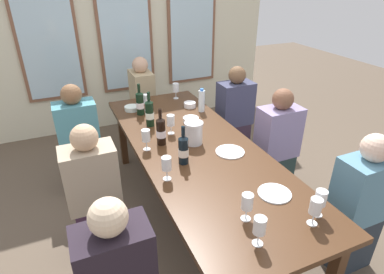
# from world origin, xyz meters

# --- Properties ---
(ground_plane) EXTENTS (12.00, 12.00, 0.00)m
(ground_plane) POSITION_xyz_m (0.00, 0.00, 0.00)
(ground_plane) COLOR brown
(back_wall_with_windows) EXTENTS (4.14, 0.10, 2.90)m
(back_wall_with_windows) POSITION_xyz_m (0.00, 2.32, 1.45)
(back_wall_with_windows) COLOR beige
(back_wall_with_windows) RESTS_ON ground
(dining_table) EXTENTS (0.94, 2.58, 0.74)m
(dining_table) POSITION_xyz_m (0.00, 0.00, 0.67)
(dining_table) COLOR #452A17
(dining_table) RESTS_ON ground
(white_plate_0) EXTENTS (0.23, 0.23, 0.01)m
(white_plate_0) POSITION_xyz_m (0.21, -0.18, 0.74)
(white_plate_0) COLOR white
(white_plate_0) RESTS_ON dining_table
(white_plate_1) EXTENTS (0.22, 0.22, 0.01)m
(white_plate_1) POSITION_xyz_m (0.21, -0.76, 0.74)
(white_plate_1) COLOR white
(white_plate_1) RESTS_ON dining_table
(metal_pitcher) EXTENTS (0.16, 0.16, 0.19)m
(metal_pitcher) POSITION_xyz_m (0.01, 0.08, 0.84)
(metal_pitcher) COLOR silver
(metal_pitcher) RESTS_ON dining_table
(wine_bottle_0) EXTENTS (0.08, 0.08, 0.31)m
(wine_bottle_0) POSITION_xyz_m (-0.23, 0.84, 0.86)
(wine_bottle_0) COLOR black
(wine_bottle_0) RESTS_ON dining_table
(wine_bottle_1) EXTENTS (0.08, 0.08, 0.30)m
(wine_bottle_1) POSITION_xyz_m (-0.19, -0.17, 0.85)
(wine_bottle_1) COLOR black
(wine_bottle_1) RESTS_ON dining_table
(wine_bottle_2) EXTENTS (0.08, 0.08, 0.31)m
(wine_bottle_2) POSITION_xyz_m (-0.24, 0.17, 0.86)
(wine_bottle_2) COLOR black
(wine_bottle_2) RESTS_ON dining_table
(wine_bottle_3) EXTENTS (0.08, 0.08, 0.33)m
(wine_bottle_3) POSITION_xyz_m (-0.22, 0.55, 0.87)
(wine_bottle_3) COLOR black
(wine_bottle_3) RESTS_ON dining_table
(tasting_bowl_0) EXTENTS (0.15, 0.15, 0.04)m
(tasting_bowl_0) POSITION_xyz_m (-0.29, 0.98, 0.76)
(tasting_bowl_0) COLOR white
(tasting_bowl_0) RESTS_ON dining_table
(tasting_bowl_1) EXTENTS (0.12, 0.12, 0.05)m
(tasting_bowl_1) POSITION_xyz_m (0.29, 0.81, 0.77)
(tasting_bowl_1) COLOR white
(tasting_bowl_1) RESTS_ON dining_table
(tasting_bowl_2) EXTENTS (0.15, 0.15, 0.05)m
(tasting_bowl_2) POSITION_xyz_m (0.15, 0.47, 0.76)
(tasting_bowl_2) COLOR white
(tasting_bowl_2) RESTS_ON dining_table
(water_bottle) EXTENTS (0.06, 0.06, 0.24)m
(water_bottle) POSITION_xyz_m (0.35, 0.67, 0.85)
(water_bottle) COLOR white
(water_bottle) RESTS_ON dining_table
(wine_glass_0) EXTENTS (0.07, 0.07, 0.17)m
(wine_glass_0) POSITION_xyz_m (-0.13, -1.07, 0.86)
(wine_glass_0) COLOR white
(wine_glass_0) RESTS_ON dining_table
(wine_glass_1) EXTENTS (0.07, 0.07, 0.17)m
(wine_glass_1) POSITION_xyz_m (0.24, -1.07, 0.86)
(wine_glass_1) COLOR white
(wine_glass_1) RESTS_ON dining_table
(wine_glass_2) EXTENTS (0.07, 0.07, 0.17)m
(wine_glass_2) POSITION_xyz_m (0.32, -1.02, 0.86)
(wine_glass_2) COLOR white
(wine_glass_2) RESTS_ON dining_table
(wine_glass_3) EXTENTS (0.07, 0.07, 0.17)m
(wine_glass_3) POSITION_xyz_m (-0.38, 0.13, 0.86)
(wine_glass_3) COLOR white
(wine_glass_3) RESTS_ON dining_table
(wine_glass_4) EXTENTS (0.07, 0.07, 0.17)m
(wine_glass_4) POSITION_xyz_m (0.25, 1.11, 0.86)
(wine_glass_4) COLOR white
(wine_glass_4) RESTS_ON dining_table
(wine_glass_5) EXTENTS (0.07, 0.07, 0.17)m
(wine_glass_5) POSITION_xyz_m (-0.37, -0.32, 0.86)
(wine_glass_5) COLOR white
(wine_glass_5) RESTS_ON dining_table
(wine_glass_6) EXTENTS (0.07, 0.07, 0.17)m
(wine_glass_6) POSITION_xyz_m (-0.10, 0.32, 0.86)
(wine_glass_6) COLOR white
(wine_glass_6) RESTS_ON dining_table
(wine_glass_7) EXTENTS (0.07, 0.07, 0.17)m
(wine_glass_7) POSITION_xyz_m (-0.14, 0.90, 0.86)
(wine_glass_7) COLOR white
(wine_glass_7) RESTS_ON dining_table
(wine_glass_8) EXTENTS (0.07, 0.07, 0.17)m
(wine_glass_8) POSITION_xyz_m (-0.09, -0.88, 0.86)
(wine_glass_8) COLOR white
(wine_glass_8) RESTS_ON dining_table
(seated_person_1) EXTENTS (0.38, 0.24, 1.11)m
(seated_person_1) POSITION_xyz_m (0.85, -0.91, 0.53)
(seated_person_1) COLOR #262F3A
(seated_person_1) RESTS_ON ground
(seated_person_2) EXTENTS (0.38, 0.24, 1.11)m
(seated_person_2) POSITION_xyz_m (-0.85, 0.91, 0.53)
(seated_person_2) COLOR #2C2C2E
(seated_person_2) RESTS_ON ground
(seated_person_3) EXTENTS (0.38, 0.24, 1.11)m
(seated_person_3) POSITION_xyz_m (0.85, 0.82, 0.53)
(seated_person_3) COLOR #352636
(seated_person_3) RESTS_ON ground
(seated_person_4) EXTENTS (0.38, 0.24, 1.11)m
(seated_person_4) POSITION_xyz_m (-0.85, -0.01, 0.53)
(seated_person_4) COLOR #392236
(seated_person_4) RESTS_ON ground
(seated_person_5) EXTENTS (0.38, 0.24, 1.11)m
(seated_person_5) POSITION_xyz_m (0.85, 0.04, 0.53)
(seated_person_5) COLOR #243534
(seated_person_5) RESTS_ON ground
(seated_person_6) EXTENTS (0.24, 0.38, 1.11)m
(seated_person_6) POSITION_xyz_m (0.00, 1.64, 0.53)
(seated_person_6) COLOR #253739
(seated_person_6) RESTS_ON ground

